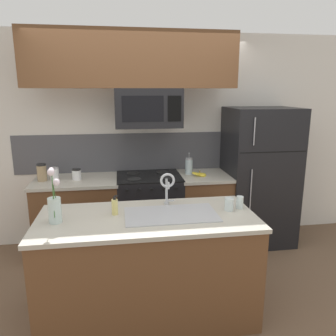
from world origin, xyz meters
The scene contains 21 objects.
ground_plane centered at (0.00, 0.00, 0.00)m, with size 10.00×10.00×0.00m, color brown.
rear_partition centered at (0.30, 1.28, 1.30)m, with size 5.20×0.10×2.60m, color silver.
splash_band centered at (0.00, 1.22, 1.15)m, with size 3.22×0.01×0.48m, color #4C4C51.
back_counter_left centered at (-0.85, 0.90, 0.46)m, with size 0.97×0.65×0.91m.
back_counter_right centered at (0.68, 0.90, 0.46)m, with size 0.62×0.65×0.91m.
stove_range centered at (0.00, 0.90, 0.46)m, with size 0.76×0.64×0.93m.
microwave centered at (0.00, 0.88, 1.72)m, with size 0.74×0.40×0.43m.
upper_cabinet_band centered at (-0.17, 0.85, 2.24)m, with size 2.29×0.34×0.60m, color brown.
refrigerator centered at (1.39, 0.92, 0.86)m, with size 0.83×0.74×1.71m.
storage_jar_tall centered at (-1.22, 0.90, 1.01)m, with size 0.11×0.11×0.20m.
storage_jar_medium centered at (-1.09, 0.94, 0.98)m, with size 0.10×0.10×0.14m.
storage_jar_short centered at (-0.83, 0.89, 0.97)m, with size 0.10×0.10×0.13m.
banana_bunch centered at (0.60, 0.84, 0.93)m, with size 0.19×0.13×0.08m.
french_press centered at (0.50, 0.96, 1.01)m, with size 0.09×0.09×0.27m.
island_counter centered at (-0.13, -0.35, 0.46)m, with size 1.79×0.81×0.91m.
kitchen_sink centered at (0.07, -0.35, 0.84)m, with size 0.76×0.43×0.16m.
sink_faucet centered at (0.07, -0.14, 1.11)m, with size 0.14×0.14×0.31m.
dish_soap_bottle centered at (-0.39, -0.27, 0.98)m, with size 0.06×0.05×0.16m.
drinking_glass centered at (0.57, -0.32, 0.97)m, with size 0.08×0.08×0.11m.
spare_glass centered at (0.68, -0.29, 0.96)m, with size 0.06×0.06×0.11m.
flower_vase centered at (-0.85, -0.38, 1.04)m, with size 0.11×0.13×0.45m.
Camera 1 is at (-0.34, -2.86, 1.91)m, focal length 35.00 mm.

